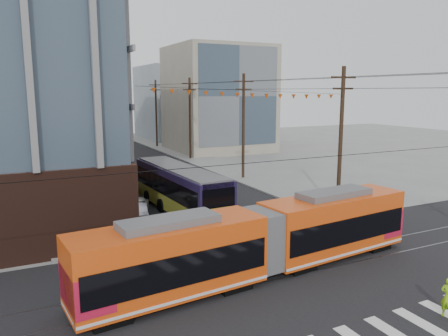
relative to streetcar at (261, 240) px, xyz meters
The scene contains 12 objects.
ground 5.00m from the streetcar, 56.33° to the right, with size 160.00×160.00×0.00m, color slate.
bg_bldg_ne_near 48.27m from the streetcar, 67.16° to the left, with size 14.00×14.00×16.00m, color gray.
bg_bldg_nw_far 69.55m from the streetcar, 99.51° to the left, with size 16.00×18.00×20.00m, color gray.
bg_bldg_ne_far 67.54m from the streetcar, 72.20° to the left, with size 16.00×16.00×14.00m, color #8C99A5.
utility_pole_far 53.41m from the streetcar, 78.00° to the left, with size 0.30×0.30×11.00m, color black.
streetcar is the anchor object (origin of this frame).
city_bus 13.00m from the streetcar, 87.72° to the left, with size 2.75×12.68×3.59m, color #20173C, non-canonical shape.
parked_car_silver 12.57m from the streetcar, 105.16° to the left, with size 1.51×4.33×1.43m, color #A5A9B5.
parked_car_white 14.34m from the streetcar, 100.55° to the left, with size 1.75×4.31×1.25m, color silver.
parked_car_grey 19.03m from the streetcar, 97.41° to the left, with size 2.28×4.95×1.38m, color #484B55.
pedestrian 8.54m from the streetcar, 56.32° to the right, with size 0.64×0.42×1.74m, color #96E61A.
jersey_barrier 13.42m from the streetcar, 35.35° to the left, with size 0.93×4.12×0.82m, color gray.
Camera 1 is at (-13.51, -14.07, 9.23)m, focal length 35.00 mm.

